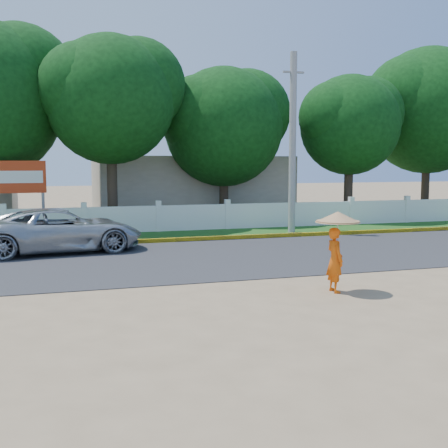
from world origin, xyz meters
name	(u,v)px	position (x,y,z in m)	size (l,w,h in m)	color
ground	(250,290)	(0.00, 0.00, 0.00)	(120.00, 120.00, 0.00)	#9E8460
road	(200,258)	(0.00, 4.50, 0.01)	(60.00, 7.00, 0.02)	#38383A
grass_verge	(166,236)	(0.00, 9.75, 0.01)	(60.00, 3.50, 0.03)	#2D601E
curb	(175,240)	(0.00, 8.05, 0.08)	(40.00, 0.18, 0.16)	yellow
fence	(159,219)	(0.00, 11.20, 0.55)	(40.00, 0.10, 1.10)	silver
building_near	(190,186)	(3.00, 18.00, 1.60)	(10.00, 6.00, 3.20)	#B7AD99
utility_pole	(293,144)	(5.15, 9.27, 3.63)	(0.28, 0.28, 7.25)	gray
vehicle	(61,230)	(-3.97, 6.91, 0.71)	(2.36, 5.13, 1.43)	#A9ADB1
monk_with_parasol	(336,240)	(1.76, -0.71, 1.18)	(0.99, 0.99, 1.81)	#DE530B
billboard	(14,181)	(-5.65, 12.30, 2.14)	(2.50, 0.13, 2.95)	gray
tree_row	(238,115)	(4.46, 14.10, 5.15)	(38.83, 8.11, 9.15)	#473828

